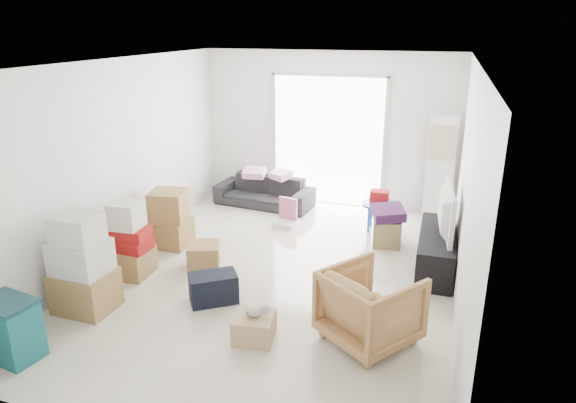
% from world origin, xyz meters
% --- Properties ---
extents(room_shell, '(4.98, 6.48, 3.18)m').
position_xyz_m(room_shell, '(0.00, 0.00, 1.35)').
color(room_shell, silver).
rests_on(room_shell, ground).
extents(sliding_door, '(2.10, 0.04, 2.33)m').
position_xyz_m(sliding_door, '(0.00, 2.98, 1.24)').
color(sliding_door, white).
rests_on(sliding_door, room_shell).
extents(ac_tower, '(0.45, 0.30, 1.75)m').
position_xyz_m(ac_tower, '(1.95, 2.65, 0.88)').
color(ac_tower, white).
rests_on(ac_tower, room_shell).
extents(tv_console, '(0.46, 1.53, 0.51)m').
position_xyz_m(tv_console, '(2.00, 0.78, 0.25)').
color(tv_console, black).
rests_on(tv_console, room_shell).
extents(television, '(0.71, 1.15, 0.14)m').
position_xyz_m(television, '(2.00, 0.78, 0.58)').
color(television, black).
rests_on(television, tv_console).
extents(sofa, '(1.80, 0.72, 0.68)m').
position_xyz_m(sofa, '(-1.04, 2.50, 0.34)').
color(sofa, black).
rests_on(sofa, room_shell).
extents(pillow_left, '(0.40, 0.33, 0.12)m').
position_xyz_m(pillow_left, '(-1.22, 2.49, 0.74)').
color(pillow_left, '#E8A9BC').
rests_on(pillow_left, sofa).
extents(pillow_right, '(0.44, 0.42, 0.12)m').
position_xyz_m(pillow_right, '(-0.73, 2.52, 0.74)').
color(pillow_right, '#E8A9BC').
rests_on(pillow_right, sofa).
extents(armchair, '(1.14, 1.13, 0.86)m').
position_xyz_m(armchair, '(1.40, -1.15, 0.43)').
color(armchair, tan).
rests_on(armchair, room_shell).
extents(storage_bins, '(0.60, 0.47, 0.63)m').
position_xyz_m(storage_bins, '(-1.90, -2.45, 0.31)').
color(storage_bins, '#105960').
rests_on(storage_bins, room_shell).
extents(box_stack_a, '(0.65, 0.55, 1.16)m').
position_xyz_m(box_stack_a, '(-1.80, -1.47, 0.52)').
color(box_stack_a, '#A07C48').
rests_on(box_stack_a, room_shell).
extents(box_stack_b, '(0.56, 0.50, 1.00)m').
position_xyz_m(box_stack_b, '(-1.80, -0.57, 0.43)').
color(box_stack_b, '#A07C48').
rests_on(box_stack_b, room_shell).
extents(box_stack_c, '(0.58, 0.56, 0.84)m').
position_xyz_m(box_stack_c, '(-1.77, 0.42, 0.41)').
color(box_stack_c, '#A07C48').
rests_on(box_stack_c, room_shell).
extents(loose_box, '(0.54, 0.54, 0.34)m').
position_xyz_m(loose_box, '(-0.97, -0.12, 0.17)').
color(loose_box, '#A07C48').
rests_on(loose_box, room_shell).
extents(duffel_bag, '(0.64, 0.58, 0.35)m').
position_xyz_m(duffel_bag, '(-0.48, -0.90, 0.18)').
color(duffel_bag, black).
rests_on(duffel_bag, room_shell).
extents(ottoman, '(0.45, 0.45, 0.40)m').
position_xyz_m(ottoman, '(1.28, 1.37, 0.20)').
color(ottoman, '#988B58').
rests_on(ottoman, room_shell).
extents(blanket, '(0.56, 0.56, 0.14)m').
position_xyz_m(blanket, '(1.28, 1.37, 0.47)').
color(blanket, '#3D1C47').
rests_on(blanket, ottoman).
extents(kids_table, '(0.54, 0.54, 0.66)m').
position_xyz_m(kids_table, '(1.09, 1.90, 0.47)').
color(kids_table, blue).
rests_on(kids_table, room_shell).
extents(toy_walker, '(0.38, 0.35, 0.45)m').
position_xyz_m(toy_walker, '(-0.36, 1.67, 0.13)').
color(toy_walker, silver).
rests_on(toy_walker, room_shell).
extents(wood_crate, '(0.45, 0.45, 0.27)m').
position_xyz_m(wood_crate, '(0.25, -1.47, 0.13)').
color(wood_crate, tan).
rests_on(wood_crate, room_shell).
extents(plush_bunny, '(0.25, 0.14, 0.13)m').
position_xyz_m(plush_bunny, '(0.28, -1.46, 0.33)').
color(plush_bunny, '#B2ADA8').
rests_on(plush_bunny, wood_crate).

